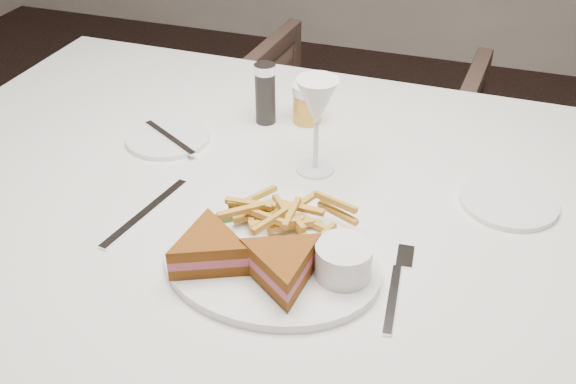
{
  "coord_description": "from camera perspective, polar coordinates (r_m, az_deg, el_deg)",
  "views": [
    {
      "loc": [
        0.37,
        -0.76,
        1.38
      ],
      "look_at": [
        0.11,
        0.02,
        0.8
      ],
      "focal_mm": 40.0,
      "sensor_mm": 36.0,
      "label": 1
    }
  ],
  "objects": [
    {
      "name": "chair_far",
      "position": [
        1.97,
        5.49,
        3.58
      ],
      "size": [
        0.72,
        0.68,
        0.7
      ],
      "primitive_type": "imported",
      "rotation": [
        0.0,
        0.0,
        3.07
      ],
      "color": "#48352C",
      "rests_on": "ground"
    },
    {
      "name": "table",
      "position": [
        1.32,
        0.71,
        -13.98
      ],
      "size": [
        1.52,
        1.03,
        0.75
      ],
      "primitive_type": "cube",
      "rotation": [
        0.0,
        0.0,
        -0.01
      ],
      "color": "silver",
      "rests_on": "ground"
    },
    {
      "name": "table_setting",
      "position": [
        0.99,
        -0.22,
        -1.28
      ],
      "size": [
        0.79,
        0.64,
        0.18
      ],
      "color": "white",
      "rests_on": "table"
    }
  ]
}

